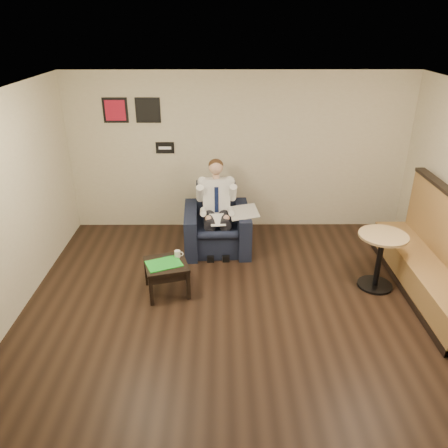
{
  "coord_description": "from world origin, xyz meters",
  "views": [
    {
      "loc": [
        -0.3,
        -4.5,
        3.57
      ],
      "look_at": [
        -0.27,
        1.2,
        0.86
      ],
      "focal_mm": 35.0,
      "sensor_mm": 36.0,
      "label": 1
    }
  ],
  "objects_px": {
    "green_folder": "(164,264)",
    "cafe_table": "(379,261)",
    "seated_man": "(217,213)",
    "side_table": "(167,277)",
    "armchair": "(217,220)",
    "smartphone": "(168,257)",
    "coffee_mug": "(177,254)",
    "banquette": "(432,249)"
  },
  "relations": [
    {
      "from": "green_folder",
      "to": "cafe_table",
      "type": "relative_size",
      "value": 0.56
    },
    {
      "from": "seated_man",
      "to": "side_table",
      "type": "xyz_separation_m",
      "value": [
        -0.71,
        -1.19,
        -0.47
      ]
    },
    {
      "from": "armchair",
      "to": "smartphone",
      "type": "xyz_separation_m",
      "value": [
        -0.69,
        -1.15,
        -0.04
      ]
    },
    {
      "from": "seated_man",
      "to": "cafe_table",
      "type": "xyz_separation_m",
      "value": [
        2.32,
        -1.06,
        -0.29
      ]
    },
    {
      "from": "seated_man",
      "to": "cafe_table",
      "type": "bearing_deg",
      "value": -27.37
    },
    {
      "from": "seated_man",
      "to": "side_table",
      "type": "relative_size",
      "value": 2.46
    },
    {
      "from": "side_table",
      "to": "coffee_mug",
      "type": "distance_m",
      "value": 0.36
    },
    {
      "from": "cafe_table",
      "to": "side_table",
      "type": "bearing_deg",
      "value": -177.66
    },
    {
      "from": "armchair",
      "to": "seated_man",
      "type": "bearing_deg",
      "value": -90.0
    },
    {
      "from": "green_folder",
      "to": "smartphone",
      "type": "distance_m",
      "value": 0.21
    },
    {
      "from": "cafe_table",
      "to": "smartphone",
      "type": "bearing_deg",
      "value": 179.02
    },
    {
      "from": "coffee_mug",
      "to": "banquette",
      "type": "bearing_deg",
      "value": -3.06
    },
    {
      "from": "armchair",
      "to": "cafe_table",
      "type": "height_order",
      "value": "armchair"
    },
    {
      "from": "cafe_table",
      "to": "banquette",
      "type": "bearing_deg",
      "value": -12.22
    },
    {
      "from": "armchair",
      "to": "smartphone",
      "type": "distance_m",
      "value": 1.34
    },
    {
      "from": "side_table",
      "to": "green_folder",
      "type": "bearing_deg",
      "value": -130.68
    },
    {
      "from": "coffee_mug",
      "to": "banquette",
      "type": "xyz_separation_m",
      "value": [
        3.53,
        -0.19,
        0.18
      ]
    },
    {
      "from": "armchair",
      "to": "smartphone",
      "type": "height_order",
      "value": "armchair"
    },
    {
      "from": "green_folder",
      "to": "smartphone",
      "type": "xyz_separation_m",
      "value": [
        0.03,
        0.2,
        -0.0
      ]
    },
    {
      "from": "smartphone",
      "to": "banquette",
      "type": "bearing_deg",
      "value": -8.63
    },
    {
      "from": "armchair",
      "to": "banquette",
      "type": "bearing_deg",
      "value": -26.97
    },
    {
      "from": "banquette",
      "to": "side_table",
      "type": "bearing_deg",
      "value": 179.74
    },
    {
      "from": "coffee_mug",
      "to": "smartphone",
      "type": "bearing_deg",
      "value": 178.53
    },
    {
      "from": "coffee_mug",
      "to": "side_table",
      "type": "bearing_deg",
      "value": -130.68
    },
    {
      "from": "green_folder",
      "to": "armchair",
      "type": "bearing_deg",
      "value": 61.83
    },
    {
      "from": "seated_man",
      "to": "coffee_mug",
      "type": "relative_size",
      "value": 14.27
    },
    {
      "from": "armchair",
      "to": "coffee_mug",
      "type": "relative_size",
      "value": 10.76
    },
    {
      "from": "seated_man",
      "to": "side_table",
      "type": "distance_m",
      "value": 1.46
    },
    {
      "from": "armchair",
      "to": "smartphone",
      "type": "relative_size",
      "value": 7.3
    },
    {
      "from": "banquette",
      "to": "smartphone",
      "type": "bearing_deg",
      "value": 177.0
    },
    {
      "from": "green_folder",
      "to": "banquette",
      "type": "bearing_deg",
      "value": 0.18
    },
    {
      "from": "armchair",
      "to": "green_folder",
      "type": "relative_size",
      "value": 2.27
    },
    {
      "from": "coffee_mug",
      "to": "banquette",
      "type": "height_order",
      "value": "banquette"
    },
    {
      "from": "armchair",
      "to": "coffee_mug",
      "type": "distance_m",
      "value": 1.28
    },
    {
      "from": "seated_man",
      "to": "armchair",
      "type": "bearing_deg",
      "value": 90.0
    },
    {
      "from": "banquette",
      "to": "coffee_mug",
      "type": "bearing_deg",
      "value": 176.94
    },
    {
      "from": "seated_man",
      "to": "green_folder",
      "type": "distance_m",
      "value": 1.44
    },
    {
      "from": "banquette",
      "to": "seated_man",
      "type": "bearing_deg",
      "value": 157.91
    },
    {
      "from": "armchair",
      "to": "cafe_table",
      "type": "distance_m",
      "value": 2.62
    },
    {
      "from": "banquette",
      "to": "cafe_table",
      "type": "distance_m",
      "value": 0.72
    },
    {
      "from": "side_table",
      "to": "coffee_mug",
      "type": "height_order",
      "value": "coffee_mug"
    },
    {
      "from": "green_folder",
      "to": "cafe_table",
      "type": "distance_m",
      "value": 3.06
    }
  ]
}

